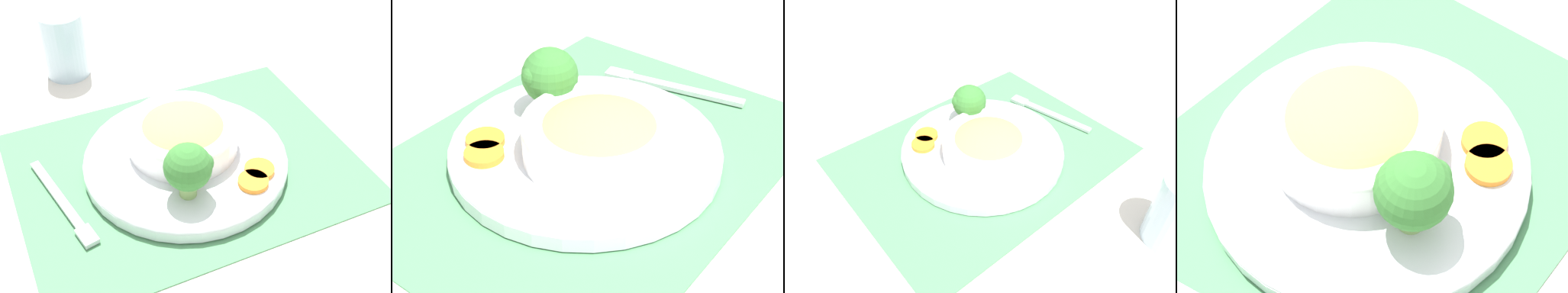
{
  "view_description": "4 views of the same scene",
  "coord_description": "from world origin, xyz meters",
  "views": [
    {
      "loc": [
        0.29,
        0.51,
        0.54
      ],
      "look_at": [
        -0.01,
        0.01,
        0.04
      ],
      "focal_mm": 50.0,
      "sensor_mm": 36.0,
      "label": 1
    },
    {
      "loc": [
        -0.49,
        -0.29,
        0.42
      ],
      "look_at": [
        -0.02,
        -0.01,
        0.04
      ],
      "focal_mm": 60.0,
      "sensor_mm": 36.0,
      "label": 2
    },
    {
      "loc": [
        -0.38,
        -0.35,
        0.48
      ],
      "look_at": [
        -0.02,
        -0.01,
        0.04
      ],
      "focal_mm": 35.0,
      "sensor_mm": 36.0,
      "label": 3
    },
    {
      "loc": [
        0.28,
        0.19,
        0.5
      ],
      "look_at": [
        0.0,
        0.01,
        0.05
      ],
      "focal_mm": 60.0,
      "sensor_mm": 36.0,
      "label": 4
    }
  ],
  "objects": [
    {
      "name": "fork",
      "position": [
        0.18,
        -0.0,
        0.01
      ],
      "size": [
        0.03,
        0.18,
        0.01
      ],
      "rotation": [
        0.0,
        0.0,
        0.08
      ],
      "color": "silver",
      "rests_on": "placemat"
    },
    {
      "name": "broccoli_floret",
      "position": [
        0.03,
        0.07,
        0.07
      ],
      "size": [
        0.06,
        0.06,
        0.08
      ],
      "color": "#84AD5B",
      "rests_on": "plate"
    },
    {
      "name": "carrot_slice_near",
      "position": [
        -0.05,
        0.1,
        0.02
      ],
      "size": [
        0.04,
        0.04,
        0.01
      ],
      "color": "orange",
      "rests_on": "plate"
    },
    {
      "name": "carrot_slice_middle",
      "position": [
        -0.07,
        0.08,
        0.02
      ],
      "size": [
        0.04,
        0.04,
        0.01
      ],
      "color": "orange",
      "rests_on": "plate"
    },
    {
      "name": "plate",
      "position": [
        0.0,
        0.0,
        0.02
      ],
      "size": [
        0.29,
        0.29,
        0.02
      ],
      "color": "silver",
      "rests_on": "placemat"
    },
    {
      "name": "placemat",
      "position": [
        0.0,
        0.0,
        0.0
      ],
      "size": [
        0.52,
        0.42,
        0.0
      ],
      "color": "#4C8C59",
      "rests_on": "ground_plane"
    },
    {
      "name": "ground_plane",
      "position": [
        0.0,
        0.0,
        0.0
      ],
      "size": [
        4.0,
        4.0,
        0.0
      ],
      "primitive_type": "plane",
      "color": "beige"
    },
    {
      "name": "bowl",
      "position": [
        -0.01,
        -0.02,
        0.05
      ],
      "size": [
        0.16,
        0.16,
        0.05
      ],
      "color": "white",
      "rests_on": "plate"
    }
  ]
}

